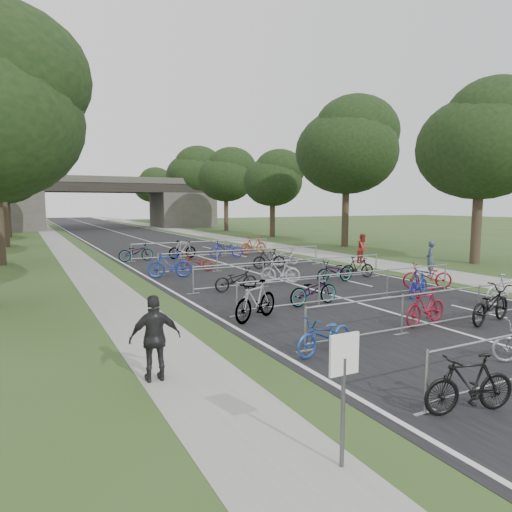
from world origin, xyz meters
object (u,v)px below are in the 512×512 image
(pedestrian_a, at_px, (430,259))
(pedestrian_b, at_px, (363,249))
(pedestrian_c, at_px, (155,339))
(park_sign, at_px, (344,375))
(overpass_bridge, at_px, (103,203))

(pedestrian_a, distance_m, pedestrian_b, 5.40)
(pedestrian_b, xyz_separation_m, pedestrian_c, (-15.50, -12.05, 0.00))
(park_sign, relative_size, pedestrian_b, 1.07)
(pedestrian_a, distance_m, pedestrian_c, 16.42)
(pedestrian_b, bearing_deg, overpass_bridge, 77.97)
(park_sign, distance_m, pedestrian_c, 4.32)
(park_sign, bearing_deg, pedestrian_b, 48.82)
(pedestrian_a, relative_size, pedestrian_c, 1.01)
(pedestrian_c, bearing_deg, pedestrian_a, -150.91)
(park_sign, relative_size, pedestrian_a, 1.06)
(overpass_bridge, xyz_separation_m, pedestrian_a, (6.80, -51.26, -2.67))
(park_sign, xyz_separation_m, pedestrian_a, (13.60, 10.74, -0.41))
(pedestrian_a, relative_size, pedestrian_b, 1.01)
(overpass_bridge, bearing_deg, park_sign, -96.26)
(overpass_bridge, bearing_deg, pedestrian_b, -80.96)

